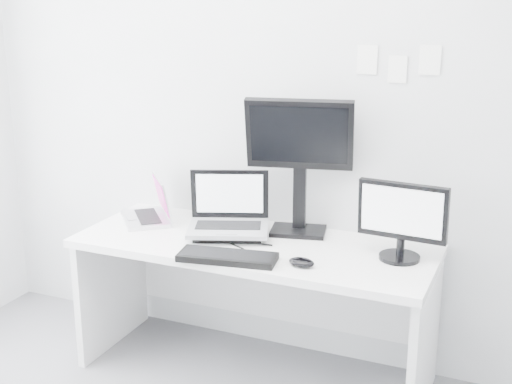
# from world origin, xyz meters

# --- Properties ---
(back_wall) EXTENTS (3.60, 0.00, 3.60)m
(back_wall) POSITION_xyz_m (0.00, 1.60, 1.35)
(back_wall) COLOR silver
(back_wall) RESTS_ON ground
(desk) EXTENTS (1.80, 0.70, 0.73)m
(desk) POSITION_xyz_m (0.00, 1.25, 0.36)
(desk) COLOR white
(desk) RESTS_ON ground
(macbook) EXTENTS (0.41, 0.42, 0.25)m
(macbook) POSITION_xyz_m (-0.69, 1.33, 0.86)
(macbook) COLOR silver
(macbook) RESTS_ON desk
(speaker) EXTENTS (0.09, 0.09, 0.16)m
(speaker) POSITION_xyz_m (-0.41, 1.51, 0.81)
(speaker) COLOR black
(speaker) RESTS_ON desk
(dell_laptop) EXTENTS (0.49, 0.44, 0.34)m
(dell_laptop) POSITION_xyz_m (-0.15, 1.27, 0.90)
(dell_laptop) COLOR #9EA0A5
(dell_laptop) RESTS_ON desk
(rear_monitor) EXTENTS (0.56, 0.31, 0.73)m
(rear_monitor) POSITION_xyz_m (0.16, 1.47, 1.09)
(rear_monitor) COLOR black
(rear_monitor) RESTS_ON desk
(samsung_monitor) EXTENTS (0.43, 0.22, 0.38)m
(samsung_monitor) POSITION_xyz_m (0.72, 1.31, 0.92)
(samsung_monitor) COLOR black
(samsung_monitor) RESTS_ON desk
(keyboard) EXTENTS (0.48, 0.24, 0.03)m
(keyboard) POSITION_xyz_m (-0.02, 0.98, 0.75)
(keyboard) COLOR black
(keyboard) RESTS_ON desk
(mouse) EXTENTS (0.13, 0.09, 0.04)m
(mouse) POSITION_xyz_m (0.33, 1.04, 0.75)
(mouse) COLOR black
(mouse) RESTS_ON desk
(wall_note_0) EXTENTS (0.10, 0.00, 0.14)m
(wall_note_0) POSITION_xyz_m (0.45, 1.59, 1.62)
(wall_note_0) COLOR white
(wall_note_0) RESTS_ON back_wall
(wall_note_1) EXTENTS (0.09, 0.00, 0.13)m
(wall_note_1) POSITION_xyz_m (0.60, 1.59, 1.58)
(wall_note_1) COLOR white
(wall_note_1) RESTS_ON back_wall
(wall_note_2) EXTENTS (0.10, 0.00, 0.14)m
(wall_note_2) POSITION_xyz_m (0.75, 1.59, 1.63)
(wall_note_2) COLOR white
(wall_note_2) RESTS_ON back_wall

